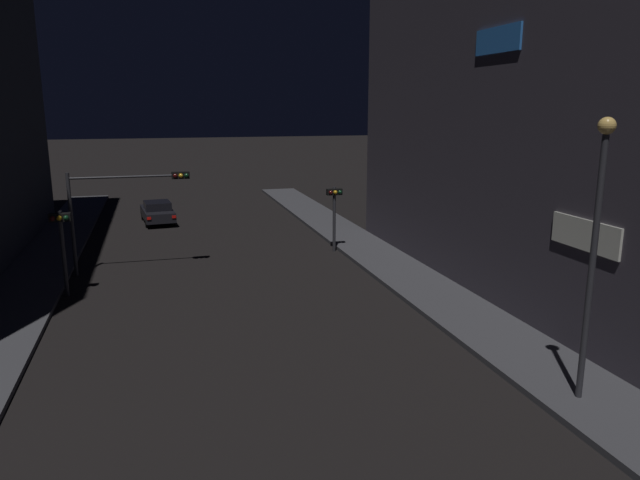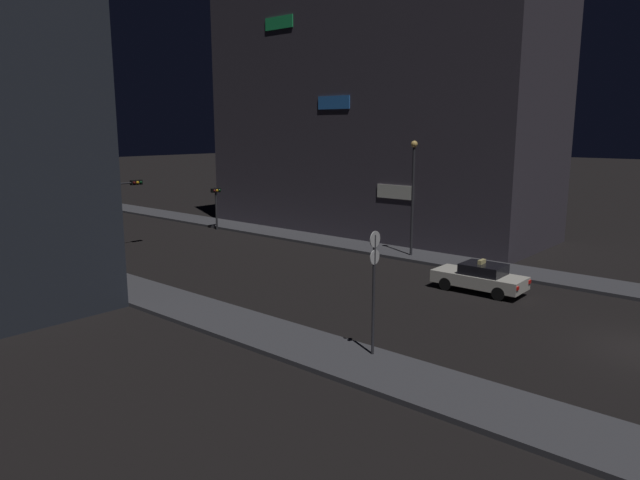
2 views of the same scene
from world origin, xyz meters
TOP-DOWN VIEW (x-y plane):
  - sidewalk_left at (-7.91, 26.39)m, footprint 2.88×56.79m
  - sidewalk_right at (7.91, 26.39)m, footprint 2.88×56.79m
  - building_facade_right at (14.28, 22.42)m, footprint 9.94×26.36m
  - taxi at (3.21, 8.08)m, footprint 1.87×4.47m
  - far_car at (-2.58, 42.30)m, footprint 2.25×4.61m
  - traffic_light_overhead at (-4.04, 30.61)m, footprint 5.25×0.42m
  - traffic_light_left_kerb at (-6.22, 27.55)m, footprint 0.80×0.42m
  - traffic_light_right_kerb at (6.22, 31.80)m, footprint 0.80×0.42m
  - sign_pole_left at (-7.09, 7.14)m, footprint 0.56×0.10m
  - street_lamp_near_block at (7.54, 14.70)m, footprint 0.41×0.41m

SIDE VIEW (x-z plane):
  - sidewalk_left at x=-7.91m, z-range 0.00..0.18m
  - sidewalk_right at x=7.91m, z-range 0.00..0.18m
  - far_car at x=-2.58m, z-range 0.02..1.44m
  - taxi at x=3.21m, z-range -0.07..1.55m
  - traffic_light_right_kerb at x=6.22m, z-range 0.76..4.14m
  - traffic_light_left_kerb at x=-6.22m, z-range 0.77..4.22m
  - sign_pole_left at x=-7.09m, z-range 0.60..4.94m
  - traffic_light_overhead at x=-4.04m, z-range 1.13..5.73m
  - street_lamp_near_block at x=7.54m, z-range 0.99..7.98m
  - building_facade_right at x=14.28m, z-range 0.00..21.05m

